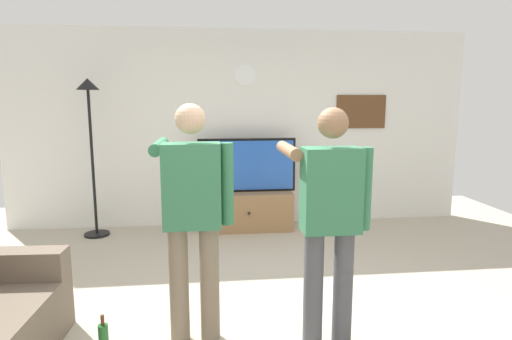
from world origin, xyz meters
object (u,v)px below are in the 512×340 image
object	(u,v)px
tv_stand	(247,211)
floor_lamp	(90,125)
wall_clock	(245,75)
framed_picture	(361,112)
person_standing_nearer_couch	(330,214)
television	(247,165)
person_standing_nearer_lamp	(193,210)

from	to	relation	value
tv_stand	floor_lamp	xyz separation A→B (m)	(-1.98, -0.06, 1.18)
wall_clock	framed_picture	size ratio (longest dim) A/B	0.41
wall_clock	framed_picture	bearing A→B (deg)	0.17
floor_lamp	person_standing_nearer_couch	distance (m)	3.61
television	person_standing_nearer_couch	world-z (taller)	person_standing_nearer_couch
television	person_standing_nearer_couch	size ratio (longest dim) A/B	0.78
wall_clock	person_standing_nearer_couch	size ratio (longest dim) A/B	0.17
framed_picture	tv_stand	bearing A→B (deg)	-169.90
framed_picture	person_standing_nearer_lamp	xyz separation A→B (m)	(-2.29, -2.94, -0.61)
tv_stand	floor_lamp	distance (m)	2.31
television	wall_clock	world-z (taller)	wall_clock
floor_lamp	person_standing_nearer_lamp	xyz separation A→B (m)	(1.36, -2.59, -0.46)
television	floor_lamp	distance (m)	2.06
tv_stand	person_standing_nearer_lamp	distance (m)	2.81
tv_stand	wall_clock	distance (m)	1.85
tv_stand	framed_picture	bearing A→B (deg)	10.10
television	person_standing_nearer_couch	bearing A→B (deg)	-83.53
floor_lamp	person_standing_nearer_lamp	size ratio (longest dim) A/B	1.17
tv_stand	person_standing_nearer_couch	world-z (taller)	person_standing_nearer_couch
tv_stand	television	xyz separation A→B (m)	(-0.00, 0.05, 0.62)
framed_picture	floor_lamp	bearing A→B (deg)	-174.49
floor_lamp	person_standing_nearer_couch	xyz separation A→B (m)	(2.31, -2.74, -0.48)
tv_stand	floor_lamp	size ratio (longest dim) A/B	0.60
television	floor_lamp	xyz separation A→B (m)	(-1.98, -0.10, 0.56)
tv_stand	person_standing_nearer_lamp	bearing A→B (deg)	-103.40
wall_clock	person_standing_nearer_couch	distance (m)	3.30
wall_clock	person_standing_nearer_lamp	world-z (taller)	wall_clock
floor_lamp	television	bearing A→B (deg)	2.95
wall_clock	framed_picture	world-z (taller)	wall_clock
television	wall_clock	size ratio (longest dim) A/B	4.53
television	floor_lamp	size ratio (longest dim) A/B	0.65
framed_picture	person_standing_nearer_lamp	world-z (taller)	framed_picture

